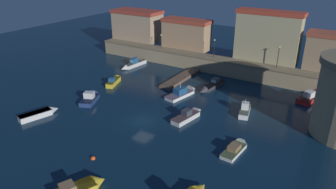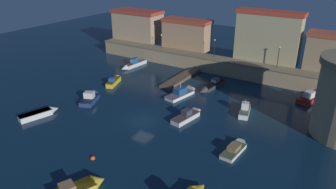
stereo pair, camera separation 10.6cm
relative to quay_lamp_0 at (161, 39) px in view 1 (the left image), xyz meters
The scene contains 19 objects.
ground_plane 27.26m from the quay_lamp_0, 62.32° to the right, with size 134.46×134.46×0.00m, color #0C2338.
quay_wall 12.93m from the quay_lamp_0, ahead, with size 54.19×2.95×2.98m.
old_town_backdrop 9.89m from the quay_lamp_0, 20.33° to the left, with size 50.68×5.47×9.37m.
pier_dock 12.27m from the quay_lamp_0, 38.16° to the right, with size 2.13×11.34×0.70m.
quay_lamp_0 is the anchor object (origin of this frame).
quay_lamp_1 12.06m from the quay_lamp_0, ahead, with size 0.32×0.32×3.47m.
quay_lamp_2 23.99m from the quay_lamp_0, ahead, with size 0.32×0.32×3.79m.
moored_boat_0 8.02m from the quay_lamp_0, 116.46° to the right, with size 1.78×7.09×1.94m.
moored_boat_1 18.70m from the quay_lamp_0, 44.98° to the right, with size 3.06×6.78×3.11m.
moored_boat_2 22.87m from the quay_lamp_0, 86.08° to the right, with size 3.72×5.32×2.18m.
moored_boat_3 30.47m from the quay_lamp_0, 91.12° to the right, with size 2.81×5.74×1.27m.
moored_boat_4 17.96m from the quay_lamp_0, 27.83° to the right, with size 2.25×7.01×1.76m.
moored_boat_5 26.49m from the quay_lamp_0, 48.16° to the right, with size 2.48×5.98×1.87m.
moored_boat_6 35.23m from the quay_lamp_0, 42.23° to the right, with size 1.89×5.13×1.49m.
moored_boat_7 41.63m from the quay_lamp_0, 67.51° to the right, with size 3.56×5.51×1.81m.
moored_boat_8 31.35m from the quay_lamp_0, ahead, with size 3.69×6.73×2.62m.
moored_boat_9 27.45m from the quay_lamp_0, 30.24° to the right, with size 2.32×5.13×2.62m.
moored_boat_10 15.57m from the quay_lamp_0, 90.58° to the right, with size 2.95×5.48×1.61m.
mooring_buoy_0 36.39m from the quay_lamp_0, 69.03° to the right, with size 0.58×0.58×0.58m, color #EA4C19.
Camera 1 is at (22.97, -30.15, 20.59)m, focal length 33.52 mm.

